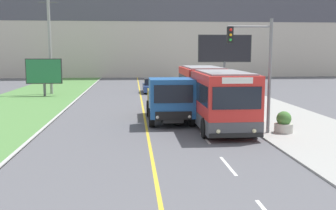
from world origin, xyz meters
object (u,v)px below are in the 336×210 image
billboard_large (225,50)px  planter_round_third (239,101)px  utility_pole_far (50,42)px  traffic_light_mast (257,62)px  dump_truck (170,101)px  planter_round_second (255,111)px  planter_round_far (223,95)px  car_distant (152,86)px  billboard_small (44,72)px  planter_round_near (284,123)px  city_bus (211,95)px

billboard_large → planter_round_third: size_ratio=4.84×
utility_pole_far → billboard_large: (17.68, 1.99, -0.73)m
traffic_light_mast → planter_round_third: traffic_light_mast is taller
billboard_large → dump_truck: bearing=-112.1°
planter_round_second → planter_round_far: (-0.02, 8.44, -0.00)m
dump_truck → utility_pole_far: utility_pole_far is taller
billboard_large → planter_round_second: 18.49m
traffic_light_mast → planter_round_far: size_ratio=5.14×
utility_pole_far → traffic_light_mast: 24.63m
dump_truck → utility_pole_far: size_ratio=0.61×
utility_pole_far → car_distant: bearing=3.8°
traffic_light_mast → billboard_small: bearing=128.2°
traffic_light_mast → planter_round_near: bearing=-2.0°
city_bus → utility_pole_far: utility_pole_far is taller
planter_round_second → city_bus: bearing=-176.9°
billboard_small → utility_pole_far: bearing=82.1°
billboard_small → planter_round_near: billboard_small is taller
utility_pole_far → planter_round_far: size_ratio=8.88×
billboard_large → planter_round_near: size_ratio=5.36×
utility_pole_far → traffic_light_mast: bearing=-55.0°
planter_round_third → dump_truck: bearing=-137.6°
dump_truck → planter_round_third: dump_truck is taller
planter_round_second → planter_round_far: planter_round_second is taller
planter_round_near → planter_round_second: size_ratio=0.97×
dump_truck → planter_round_far: bearing=60.2°
billboard_small → billboard_large: bearing=12.1°
car_distant → planter_round_third: size_ratio=3.54×
car_distant → billboard_large: 8.70m
car_distant → billboard_small: (-10.14, -2.51, 1.58)m
planter_round_second → planter_round_third: (0.14, 4.22, 0.04)m
planter_round_near → dump_truck: bearing=147.6°
billboard_small → planter_round_third: bearing=-32.0°
billboard_large → planter_round_far: bearing=-103.6°
car_distant → planter_round_near: size_ratio=3.92×
city_bus → billboard_small: (-12.89, 14.26, 0.66)m
traffic_light_mast → planter_round_third: bearing=80.4°
car_distant → planter_round_near: car_distant is taller
billboard_small → planter_round_far: size_ratio=3.11×
planter_round_far → billboard_small: bearing=160.1°
car_distant → traffic_light_mast: traffic_light_mast is taller
utility_pole_far → billboard_small: size_ratio=2.85×
traffic_light_mast → planter_round_second: size_ratio=5.09×
billboard_small → planter_round_far: 16.71m
car_distant → utility_pole_far: bearing=-176.2°
billboard_large → planter_round_second: billboard_large is taller
traffic_light_mast → planter_round_near: (1.46, -0.05, -3.12)m
planter_round_second → planter_round_third: bearing=88.0°
planter_round_second → billboard_large: bearing=82.7°
car_distant → planter_round_second: bearing=-71.7°
traffic_light_mast → planter_round_near: size_ratio=5.26×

